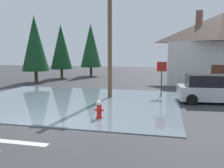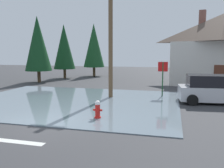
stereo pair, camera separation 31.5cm
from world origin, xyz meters
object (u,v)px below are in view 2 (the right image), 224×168
(pine_tree_far_center, at_px, (94,46))
(parked_car, at_px, (212,90))
(fire_hydrant, at_px, (98,110))
(stop_sign_far, at_px, (163,72))
(house, at_px, (224,48))
(pine_tree_tall_left, at_px, (64,47))
(utility_pole, at_px, (111,35))
(pine_tree_short_left, at_px, (38,44))

(pine_tree_far_center, bearing_deg, parked_car, -48.50)
(fire_hydrant, xyz_separation_m, pine_tree_far_center, (-6.39, 18.59, 3.43))
(stop_sign_far, height_order, house, house)
(parked_car, bearing_deg, stop_sign_far, 155.68)
(stop_sign_far, height_order, pine_tree_tall_left, pine_tree_tall_left)
(utility_pole, height_order, pine_tree_short_left, utility_pole)
(house, xyz_separation_m, pine_tree_far_center, (-14.11, 4.98, 0.45))
(house, bearing_deg, stop_sign_far, -125.07)
(pine_tree_far_center, bearing_deg, house, -19.42)
(utility_pole, relative_size, stop_sign_far, 3.32)
(parked_car, bearing_deg, utility_pole, 178.56)
(stop_sign_far, distance_m, house, 9.02)
(fire_hydrant, bearing_deg, stop_sign_far, 67.53)
(pine_tree_short_left, bearing_deg, parked_car, -22.30)
(house, xyz_separation_m, parked_car, (-2.10, -8.60, -2.60))
(stop_sign_far, xyz_separation_m, pine_tree_short_left, (-12.47, 4.99, 2.17))
(fire_hydrant, distance_m, pine_tree_tall_left, 18.08)
(house, bearing_deg, pine_tree_short_left, -172.67)
(pine_tree_tall_left, relative_size, pine_tree_short_left, 0.94)
(utility_pole, height_order, parked_car, utility_pole)
(pine_tree_far_center, bearing_deg, pine_tree_tall_left, -128.36)
(stop_sign_far, distance_m, pine_tree_far_center, 15.34)
(parked_car, xyz_separation_m, pine_tree_far_center, (-12.01, 13.58, 3.05))
(utility_pole, distance_m, parked_car, 7.19)
(fire_hydrant, distance_m, utility_pole, 6.44)
(pine_tree_short_left, bearing_deg, pine_tree_far_center, 64.49)
(fire_hydrant, relative_size, pine_tree_short_left, 0.13)
(fire_hydrant, xyz_separation_m, parked_car, (5.62, 5.02, 0.38))
(pine_tree_tall_left, bearing_deg, utility_pole, -51.29)
(pine_tree_tall_left, distance_m, pine_tree_short_left, 4.15)
(parked_car, distance_m, pine_tree_far_center, 18.38)
(house, bearing_deg, fire_hydrant, -119.56)
(parked_car, bearing_deg, pine_tree_short_left, 157.70)
(stop_sign_far, bearing_deg, parked_car, -24.32)
(stop_sign_far, xyz_separation_m, parked_car, (2.99, -1.35, -0.91))
(pine_tree_tall_left, height_order, pine_tree_short_left, pine_tree_short_left)
(utility_pole, bearing_deg, parked_car, -1.44)
(fire_hydrant, xyz_separation_m, utility_pole, (-0.73, 5.18, 3.75))
(utility_pole, distance_m, pine_tree_short_left, 11.01)
(parked_car, xyz_separation_m, pine_tree_tall_left, (-14.54, 10.38, 2.83))
(fire_hydrant, distance_m, house, 15.94)
(fire_hydrant, relative_size, pine_tree_far_center, 0.13)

